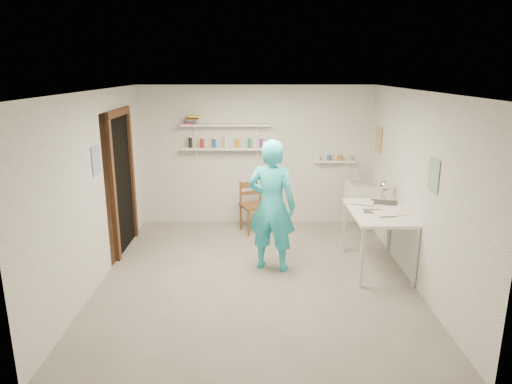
{
  "coord_description": "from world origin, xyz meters",
  "views": [
    {
      "loc": [
        -0.02,
        -5.52,
        2.65
      ],
      "look_at": [
        0.0,
        0.4,
        1.05
      ],
      "focal_mm": 32.0,
      "sensor_mm": 36.0,
      "label": 1
    }
  ],
  "objects_px": {
    "belfast_sink": "(362,192)",
    "wooden_chair": "(255,206)",
    "man": "(272,206)",
    "work_table": "(377,240)",
    "desk_lamp": "(385,186)",
    "wall_clock": "(267,180)"
  },
  "relations": [
    {
      "from": "belfast_sink",
      "to": "wooden_chair",
      "type": "bearing_deg",
      "value": 178.48
    },
    {
      "from": "man",
      "to": "work_table",
      "type": "bearing_deg",
      "value": -163.21
    },
    {
      "from": "desk_lamp",
      "to": "wall_clock",
      "type": "bearing_deg",
      "value": -170.89
    },
    {
      "from": "work_table",
      "to": "belfast_sink",
      "type": "bearing_deg",
      "value": 85.62
    },
    {
      "from": "wooden_chair",
      "to": "belfast_sink",
      "type": "bearing_deg",
      "value": -24.91
    },
    {
      "from": "wall_clock",
      "to": "wooden_chair",
      "type": "bearing_deg",
      "value": 114.62
    },
    {
      "from": "belfast_sink",
      "to": "desk_lamp",
      "type": "xyz_separation_m",
      "value": [
        0.09,
        -0.94,
        0.34
      ]
    },
    {
      "from": "man",
      "to": "work_table",
      "type": "relative_size",
      "value": 1.44
    },
    {
      "from": "desk_lamp",
      "to": "man",
      "type": "bearing_deg",
      "value": -163.55
    },
    {
      "from": "man",
      "to": "wall_clock",
      "type": "height_order",
      "value": "man"
    },
    {
      "from": "belfast_sink",
      "to": "work_table",
      "type": "xyz_separation_m",
      "value": [
        -0.11,
        -1.44,
        -0.29
      ]
    },
    {
      "from": "work_table",
      "to": "man",
      "type": "bearing_deg",
      "value": 179.53
    },
    {
      "from": "man",
      "to": "wall_clock",
      "type": "xyz_separation_m",
      "value": [
        -0.07,
        0.21,
        0.3
      ]
    },
    {
      "from": "wall_clock",
      "to": "desk_lamp",
      "type": "bearing_deg",
      "value": 26.37
    },
    {
      "from": "man",
      "to": "wooden_chair",
      "type": "relative_size",
      "value": 1.97
    },
    {
      "from": "wall_clock",
      "to": "work_table",
      "type": "height_order",
      "value": "wall_clock"
    },
    {
      "from": "wall_clock",
      "to": "wooden_chair",
      "type": "height_order",
      "value": "wall_clock"
    },
    {
      "from": "belfast_sink",
      "to": "wooden_chair",
      "type": "xyz_separation_m",
      "value": [
        -1.77,
        0.05,
        -0.25
      ]
    },
    {
      "from": "work_table",
      "to": "desk_lamp",
      "type": "distance_m",
      "value": 0.83
    },
    {
      "from": "work_table",
      "to": "desk_lamp",
      "type": "bearing_deg",
      "value": 67.58
    },
    {
      "from": "man",
      "to": "work_table",
      "type": "distance_m",
      "value": 1.51
    },
    {
      "from": "work_table",
      "to": "wooden_chair",
      "type": "bearing_deg",
      "value": 138.2
    }
  ]
}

